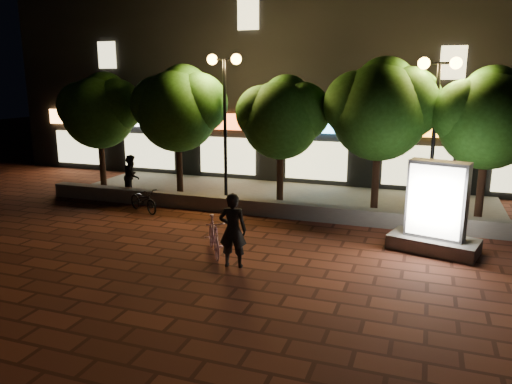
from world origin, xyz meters
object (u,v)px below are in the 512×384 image
at_px(street_lamp_left, 225,90).
at_px(scooter_pink, 214,236).
at_px(tree_mid, 283,115).
at_px(tree_far_right, 490,115).
at_px(tree_right, 382,106).
at_px(street_lamp_right, 437,97).
at_px(tree_far_left, 100,108).
at_px(rider, 233,230).
at_px(scooter_parked, 143,200).
at_px(tree_left, 179,106).
at_px(pedestrian, 132,176).
at_px(ad_kiosk, 436,215).

distance_m(street_lamp_left, scooter_pink, 6.52).
height_order(tree_mid, tree_far_right, tree_far_right).
bearing_deg(tree_right, scooter_pink, -122.87).
xyz_separation_m(tree_far_right, street_lamp_right, (-1.55, -0.26, 0.53)).
bearing_deg(tree_far_left, rider, -36.73).
distance_m(rider, scooter_parked, 5.94).
xyz_separation_m(tree_left, tree_far_right, (10.50, -0.00, -0.08)).
height_order(rider, scooter_parked, rider).
bearing_deg(pedestrian, tree_mid, -99.14).
bearing_deg(pedestrian, tree_far_right, -104.38).
relative_size(tree_mid, tree_far_right, 0.95).
bearing_deg(tree_far_right, scooter_pink, -141.01).
distance_m(tree_left, rider, 7.97).
height_order(tree_far_left, street_lamp_right, street_lamp_right).
bearing_deg(scooter_parked, pedestrian, 70.02).
height_order(tree_far_right, scooter_parked, tree_far_right).
relative_size(tree_far_left, scooter_pink, 2.80).
height_order(street_lamp_right, pedestrian, street_lamp_right).
height_order(tree_left, tree_right, tree_right).
bearing_deg(tree_mid, tree_left, 180.00).
bearing_deg(ad_kiosk, tree_left, 160.48).
bearing_deg(tree_far_right, tree_left, 180.00).
relative_size(tree_right, ad_kiosk, 2.09).
distance_m(scooter_pink, pedestrian, 7.00).
bearing_deg(scooter_pink, rider, -69.99).
relative_size(tree_left, street_lamp_left, 0.94).
bearing_deg(street_lamp_left, tree_mid, 7.31).
distance_m(ad_kiosk, rider, 5.34).
xyz_separation_m(tree_mid, ad_kiosk, (5.13, -3.23, -2.25)).
relative_size(street_lamp_left, ad_kiosk, 2.14).
distance_m(tree_mid, street_lamp_right, 5.00).
bearing_deg(tree_left, street_lamp_left, -7.70).
height_order(tree_right, tree_far_right, tree_right).
xyz_separation_m(tree_mid, tree_far_right, (6.50, 0.00, 0.15)).
relative_size(tree_far_right, pedestrian, 2.99).
height_order(scooter_pink, pedestrian, pedestrian).
height_order(tree_far_right, pedestrian, tree_far_right).
relative_size(tree_far_right, ad_kiosk, 1.97).
relative_size(tree_far_left, street_lamp_right, 0.93).
relative_size(tree_mid, street_lamp_right, 0.90).
bearing_deg(pedestrian, scooter_pink, -148.64).
relative_size(street_lamp_left, scooter_pink, 3.14).
relative_size(tree_far_left, tree_mid, 1.03).
bearing_deg(tree_far_left, scooter_parked, -36.44).
relative_size(scooter_pink, rider, 0.90).
bearing_deg(scooter_parked, scooter_pink, -100.20).
bearing_deg(rider, tree_mid, -94.75).
bearing_deg(tree_right, tree_far_right, -0.00).
distance_m(tree_far_left, tree_mid, 7.50).
height_order(tree_far_left, tree_right, tree_right).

